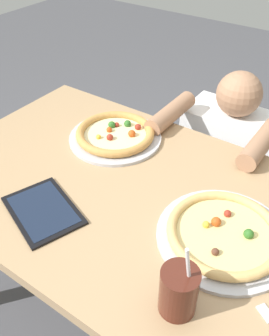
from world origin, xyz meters
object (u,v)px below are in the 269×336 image
Objects in this scene: pizza_near at (224,234)px; tablet at (43,210)px; drink_cup_colored at (179,291)px; diner_seated at (223,174)px; pizza_far at (115,135)px.

pizza_near is 0.52m from tablet.
tablet is (-0.47, 0.04, -0.06)m from drink_cup_colored.
drink_cup_colored is 1.03m from diner_seated.
pizza_far is at bearing 158.05° from pizza_near.
tablet is at bearing -104.84° from diner_seated.
drink_cup_colored reaches higher than pizza_near.
pizza_near is 1.07× the size of pizza_far.
diner_seated is (0.29, 0.45, -0.36)m from pizza_far.
drink_cup_colored reaches higher than pizza_far.
tablet is at bearing -156.37° from pizza_near.
diner_seated is (0.23, 0.87, -0.35)m from tablet.
pizza_near is at bearing 23.63° from tablet.
diner_seated is at bearing 104.87° from drink_cup_colored.
pizza_near is 1.66× the size of drink_cup_colored.
pizza_near is 0.57m from pizza_far.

